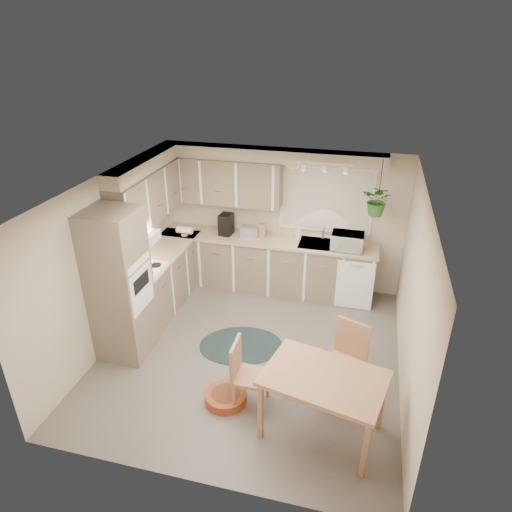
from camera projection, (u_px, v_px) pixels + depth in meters
The scene contains 35 objects.
floor at pixel (251, 352), 6.38m from camera, with size 4.20×4.20×0.00m, color slate.
ceiling at pixel (250, 188), 5.30m from camera, with size 4.20×4.20×0.00m, color white.
wall_back at pixel (283, 218), 7.66m from camera, with size 4.00×0.04×2.40m, color beige.
wall_front at pixel (189, 391), 4.02m from camera, with size 4.00×0.04×2.40m, color beige.
wall_left at pixel (110, 260), 6.29m from camera, with size 0.04×4.20×2.40m, color beige.
wall_right at pixel (413, 298), 5.40m from camera, with size 0.04×4.20×2.40m, color beige.
base_cab_left at pixel (162, 280), 7.31m from camera, with size 0.60×1.85×0.90m, color gray.
base_cab_back at pixel (266, 264), 7.78m from camera, with size 3.60×0.60×0.90m, color gray.
counter_left at pixel (160, 253), 7.10m from camera, with size 0.64×1.89×0.04m, color #C2AD8E.
counter_back at pixel (267, 240), 7.56m from camera, with size 3.64×0.64×0.04m, color #C2AD8E.
oven_stack at pixel (119, 286), 5.96m from camera, with size 0.65×0.65×2.10m, color gray.
wall_oven_face at pixel (142, 289), 5.88m from camera, with size 0.02×0.56×0.58m, color white.
upper_cab_left at pixel (150, 195), 6.83m from camera, with size 0.35×2.00×0.75m, color gray.
upper_cab_back at pixel (221, 181), 7.45m from camera, with size 2.00×0.35×0.75m, color gray.
soffit_left at pixel (145, 164), 6.62m from camera, with size 0.30×2.00×0.20m, color beige.
soffit_back at pixel (270, 155), 7.08m from camera, with size 3.60×0.30×0.20m, color beige.
cooktop at pixel (144, 269), 6.59m from camera, with size 0.52×0.58×0.02m, color white.
range_hood at pixel (139, 240), 6.39m from camera, with size 0.40×0.60×0.14m, color white.
window_blinds at pixel (326, 200), 7.30m from camera, with size 1.40×0.02×1.00m, color white.
window_frame at pixel (326, 200), 7.31m from camera, with size 1.50×0.02×1.10m, color white.
sink at pixel (321, 246), 7.38m from camera, with size 0.70×0.48×0.10m, color #A4A7AB.
dishwasher_front at pixel (354, 286), 7.19m from camera, with size 0.58×0.01×0.83m, color white.
track_light_bar at pixel (325, 163), 6.52m from camera, with size 0.80×0.04×0.04m, color white.
wall_clock at pixel (293, 162), 7.16m from camera, with size 0.30×0.30×0.03m, color gold.
dining_table at pixel (322, 405), 4.96m from camera, with size 1.26×0.84×0.79m, color #AD7C56.
chair_left at pixel (251, 375), 5.33m from camera, with size 0.41×0.41×0.87m, color #AD7C56.
chair_back at pixel (343, 363), 5.45m from camera, with size 0.45×0.45×0.96m, color #AD7C56.
braided_rug at pixel (241, 345), 6.52m from camera, with size 1.19×0.89×0.01m, color black.
pet_bed at pixel (226, 397), 5.53m from camera, with size 0.51×0.51×0.12m, color #9F501F.
microwave at pixel (347, 240), 7.11m from camera, with size 0.50×0.28×0.34m, color white.
soap_bottle at pixel (298, 235), 7.56m from camera, with size 0.09×0.20×0.09m, color white.
hanging_plant at pixel (378, 204), 6.74m from camera, with size 0.43×0.47×0.37m, color #306829.
coffee_maker at pixel (226, 224), 7.64m from camera, with size 0.20×0.25×0.36m, color black.
toaster at pixel (250, 231), 7.60m from camera, with size 0.29×0.17×0.18m, color #A4A7AB.
knife_block at pixel (262, 230), 7.57m from camera, with size 0.10×0.10×0.23m, color #AD7C56.
Camera 1 is at (1.33, -4.92, 4.07)m, focal length 32.00 mm.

